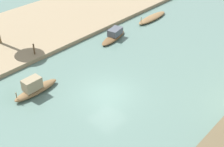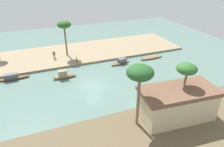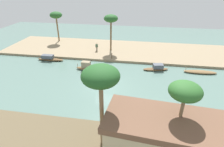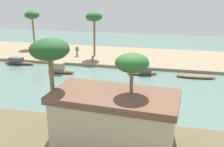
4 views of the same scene
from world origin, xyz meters
The scene contains 6 objects.
river_water centered at (0.00, 0.00, 0.00)m, with size 73.12×73.12×0.00m, color slate.
riverbank_left centered at (0.00, -13.78, 0.19)m, with size 45.56×11.84×0.38m, color #937F60.
sampan_with_red_awning centered at (-13.91, -5.89, 0.19)m, with size 4.96×1.26×0.94m.
sampan_downstream_large centered at (-7.31, -5.85, 0.38)m, with size 4.12×1.88×1.01m.
sampan_open_hull centered at (3.62, -4.12, 0.51)m, with size 3.82×0.98×1.41m.
mooring_post centered at (0.40, -8.62, 0.89)m, with size 0.14×0.14×1.03m, color #4C3823.
Camera 1 is at (13.52, 12.82, 14.15)m, focal length 49.00 mm.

